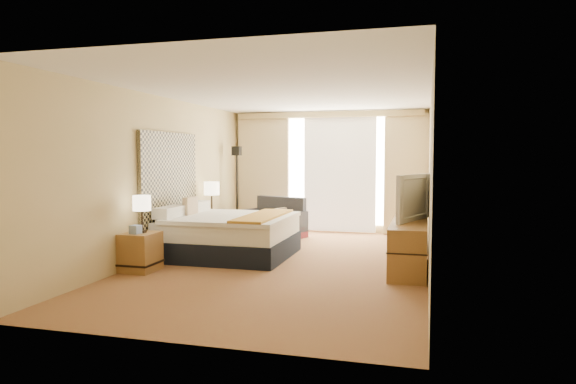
% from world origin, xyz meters
% --- Properties ---
extents(floor, '(4.20, 7.00, 0.02)m').
position_xyz_m(floor, '(0.00, 0.00, 0.00)').
color(floor, maroon).
rests_on(floor, ground).
extents(ceiling, '(4.20, 7.00, 0.02)m').
position_xyz_m(ceiling, '(0.00, 0.00, 2.60)').
color(ceiling, silver).
rests_on(ceiling, wall_back).
extents(wall_back, '(4.20, 0.02, 2.60)m').
position_xyz_m(wall_back, '(0.00, 3.50, 1.30)').
color(wall_back, tan).
rests_on(wall_back, ground).
extents(wall_front, '(4.20, 0.02, 2.60)m').
position_xyz_m(wall_front, '(0.00, -3.50, 1.30)').
color(wall_front, tan).
rests_on(wall_front, ground).
extents(wall_left, '(0.02, 7.00, 2.60)m').
position_xyz_m(wall_left, '(-2.10, 0.00, 1.30)').
color(wall_left, tan).
rests_on(wall_left, ground).
extents(wall_right, '(0.02, 7.00, 2.60)m').
position_xyz_m(wall_right, '(2.10, 0.00, 1.30)').
color(wall_right, tan).
rests_on(wall_right, ground).
extents(headboard, '(0.06, 1.85, 1.50)m').
position_xyz_m(headboard, '(-2.06, 0.20, 1.28)').
color(headboard, black).
rests_on(headboard, wall_left).
extents(nightstand_left, '(0.45, 0.52, 0.55)m').
position_xyz_m(nightstand_left, '(-1.87, -1.05, 0.28)').
color(nightstand_left, olive).
rests_on(nightstand_left, floor).
extents(nightstand_right, '(0.45, 0.52, 0.55)m').
position_xyz_m(nightstand_right, '(-1.87, 1.45, 0.28)').
color(nightstand_right, olive).
rests_on(nightstand_right, floor).
extents(media_dresser, '(0.50, 1.80, 0.70)m').
position_xyz_m(media_dresser, '(1.83, 0.00, 0.35)').
color(media_dresser, olive).
rests_on(media_dresser, floor).
extents(window, '(2.30, 0.02, 2.30)m').
position_xyz_m(window, '(0.25, 3.47, 1.32)').
color(window, white).
rests_on(window, wall_back).
extents(curtains, '(4.12, 0.19, 2.56)m').
position_xyz_m(curtains, '(-0.00, 3.39, 1.41)').
color(curtains, beige).
rests_on(curtains, floor).
extents(bed, '(1.98, 1.81, 0.96)m').
position_xyz_m(bed, '(-1.06, 0.30, 0.35)').
color(bed, black).
rests_on(bed, floor).
extents(loveseat, '(1.44, 1.09, 0.80)m').
position_xyz_m(loveseat, '(-0.93, 2.49, 0.26)').
color(loveseat, '#54181C').
rests_on(loveseat, floor).
extents(floor_lamp, '(0.23, 0.23, 1.84)m').
position_xyz_m(floor_lamp, '(-1.80, 2.63, 1.30)').
color(floor_lamp, black).
rests_on(floor_lamp, floor).
extents(desk_chair, '(0.53, 0.52, 1.06)m').
position_xyz_m(desk_chair, '(1.80, 1.12, 0.47)').
color(desk_chair, black).
rests_on(desk_chair, floor).
extents(lamp_left, '(0.25, 0.25, 0.53)m').
position_xyz_m(lamp_left, '(-1.84, -1.04, 0.96)').
color(lamp_left, black).
rests_on(lamp_left, nightstand_left).
extents(lamp_right, '(0.29, 0.29, 0.61)m').
position_xyz_m(lamp_right, '(-1.84, 1.42, 1.02)').
color(lamp_right, black).
rests_on(lamp_right, nightstand_right).
extents(tissue_box, '(0.15, 0.15, 0.12)m').
position_xyz_m(tissue_box, '(-1.88, -1.15, 0.61)').
color(tissue_box, '#7C93BF').
rests_on(tissue_box, nightstand_left).
extents(telephone, '(0.23, 0.21, 0.07)m').
position_xyz_m(telephone, '(-1.75, 1.60, 0.59)').
color(telephone, black).
rests_on(telephone, nightstand_right).
extents(television, '(0.56, 1.15, 0.68)m').
position_xyz_m(television, '(1.78, 0.21, 1.04)').
color(television, black).
rests_on(television, media_dresser).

